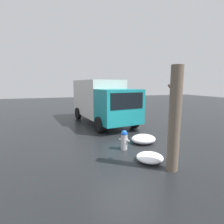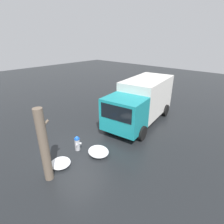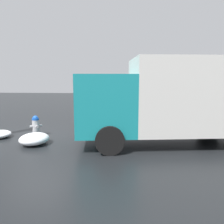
% 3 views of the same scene
% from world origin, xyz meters
% --- Properties ---
extents(ground_plane, '(60.00, 60.00, 0.00)m').
position_xyz_m(ground_plane, '(0.00, 0.00, 0.00)').
color(ground_plane, black).
extents(fire_hydrant, '(0.42, 0.40, 0.84)m').
position_xyz_m(fire_hydrant, '(0.00, -0.00, 0.43)').
color(fire_hydrant, '#B7B7BC').
rests_on(fire_hydrant, ground_plane).
extents(tree_trunk, '(0.56, 0.37, 3.31)m').
position_xyz_m(tree_trunk, '(-2.14, -0.77, 1.67)').
color(tree_trunk, '#6B5B4C').
rests_on(tree_trunk, ground_plane).
extents(delivery_truck, '(6.78, 3.37, 3.01)m').
position_xyz_m(delivery_truck, '(5.39, -0.54, 1.63)').
color(delivery_truck, teal).
rests_on(delivery_truck, ground_plane).
extents(snow_pile_by_hydrant, '(0.96, 0.96, 0.29)m').
position_xyz_m(snow_pile_by_hydrant, '(-1.36, -0.43, 0.14)').
color(snow_pile_by_hydrant, white).
rests_on(snow_pile_by_hydrant, ground_plane).
extents(snow_pile_curbside, '(1.01, 1.15, 0.40)m').
position_xyz_m(snow_pile_curbside, '(0.46, -1.17, 0.20)').
color(snow_pile_curbside, white).
rests_on(snow_pile_curbside, ground_plane).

